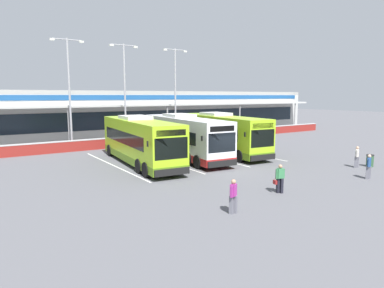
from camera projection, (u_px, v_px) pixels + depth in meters
ground_plane at (224, 169)px, 25.17m from camera, size 200.00×200.00×0.00m
terminal_building at (101, 113)px, 46.89m from camera, size 70.00×13.00×6.00m
red_barrier_wall at (140, 140)px, 37.02m from camera, size 60.00×0.40×1.10m
coach_bus_leftmost at (140, 142)px, 26.98m from camera, size 3.93×12.34×3.78m
coach_bus_left_centre at (184, 137)px, 29.69m from camera, size 3.93×12.34×3.78m
coach_bus_centre at (221, 134)px, 32.13m from camera, size 3.93×12.34×3.78m
bay_stripe_far_west at (113, 165)px, 26.64m from camera, size 0.14×13.00×0.01m
bay_stripe_west at (160, 160)px, 28.95m from camera, size 0.14×13.00×0.01m
bay_stripe_mid_west at (201, 155)px, 31.26m from camera, size 0.14×13.00×0.01m
bay_stripe_centre at (236, 151)px, 33.57m from camera, size 0.14×13.00×0.01m
pedestrian_with_handbag at (280, 178)px, 18.95m from camera, size 0.64×0.44×1.62m
pedestrian_in_dark_coat at (369, 166)px, 22.16m from camera, size 0.50×0.37×1.62m
pedestrian_child at (357, 156)px, 25.67m from camera, size 0.50×0.38×1.62m
pedestrian_near_bin at (233, 195)px, 15.60m from camera, size 0.52×0.35×1.62m
lamp_post_west at (69, 86)px, 34.22m from camera, size 3.24×0.28×11.00m
lamp_post_centre at (125, 87)px, 37.97m from camera, size 3.24×0.28×11.00m
lamp_post_east at (175, 88)px, 41.71m from camera, size 3.24×0.28×11.00m
litter_bin at (370, 161)px, 26.06m from camera, size 0.54×0.54×0.93m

